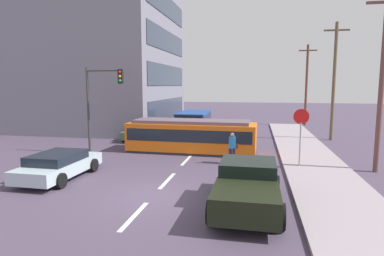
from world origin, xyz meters
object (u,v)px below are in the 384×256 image
parked_sedan_near (59,165)px  parked_sedan_far (156,122)px  traffic_light_mast (101,94)px  utility_pole_far (306,84)px  utility_pole_mid (334,80)px  parked_sedan_mid (141,131)px  pickup_truck_parked (247,185)px  pedestrian_crossing (232,146)px  stop_sign (301,125)px  streetcar_tram (192,135)px  utility_pole_near (382,79)px  city_bus (194,120)px

parked_sedan_near → parked_sedan_far: bearing=92.9°
traffic_light_mast → utility_pole_far: utility_pole_far is taller
parked_sedan_far → utility_pole_mid: 16.18m
parked_sedan_mid → pickup_truck_parked: bearing=-56.6°
parked_sedan_far → utility_pole_mid: utility_pole_mid is taller
pedestrian_crossing → stop_sign: 3.65m
streetcar_tram → utility_pole_near: size_ratio=0.94×
stop_sign → pickup_truck_parked: bearing=-112.2°
parked_sedan_mid → utility_pole_near: (14.53, -6.96, 3.83)m
parked_sedan_near → utility_pole_far: bearing=59.1°
parked_sedan_mid → utility_pole_far: bearing=41.0°
parked_sedan_near → streetcar_tram: bearing=55.8°
parked_sedan_far → traffic_light_mast: bearing=-88.1°
pedestrian_crossing → pickup_truck_parked: 6.41m
streetcar_tram → pickup_truck_parked: 9.73m
utility_pole_far → traffic_light_mast: bearing=-128.8°
pickup_truck_parked → utility_pole_mid: utility_pole_mid is taller
parked_sedan_near → city_bus: bearing=78.6°
pedestrian_crossing → traffic_light_mast: bearing=172.9°
parked_sedan_far → pickup_truck_parked: bearing=-64.2°
traffic_light_mast → utility_pole_far: size_ratio=0.63×
streetcar_tram → utility_pole_mid: utility_pole_mid is taller
pedestrian_crossing → stop_sign: stop_sign is taller
utility_pole_near → city_bus: bearing=133.5°
traffic_light_mast → parked_sedan_near: bearing=-84.9°
parked_sedan_far → traffic_light_mast: 12.31m
utility_pole_near → stop_sign: bearing=-179.4°
city_bus → parked_sedan_mid: bearing=-124.1°
utility_pole_near → utility_pole_mid: size_ratio=0.97×
city_bus → pedestrian_crossing: bearing=-69.6°
pedestrian_crossing → pickup_truck_parked: pedestrian_crossing is taller
parked_sedan_near → utility_pole_mid: (14.35, 13.43, 3.96)m
traffic_light_mast → utility_pole_mid: (14.82, 8.13, 0.96)m
traffic_light_mast → utility_pole_far: (14.20, 17.66, 0.71)m
stop_sign → utility_pole_mid: 10.40m
city_bus → parked_sedan_mid: size_ratio=1.27×
parked_sedan_mid → traffic_light_mast: (-0.37, -5.63, 3.01)m
stop_sign → traffic_light_mast: (-11.35, 1.37, 1.44)m
parked_sedan_near → stop_sign: size_ratio=1.55×
pickup_truck_parked → utility_pole_mid: bearing=69.1°
parked_sedan_near → utility_pole_far: 27.01m
utility_pole_mid → pedestrian_crossing: bearing=-127.0°
streetcar_tram → pickup_truck_parked: size_ratio=1.60×
streetcar_tram → parked_sedan_near: 8.43m
stop_sign → parked_sedan_mid: bearing=147.5°
utility_pole_mid → streetcar_tram: bearing=-146.1°
stop_sign → utility_pole_far: bearing=81.5°
parked_sedan_far → city_bus: bearing=-19.3°
city_bus → parked_sedan_far: 4.33m
utility_pole_far → pickup_truck_parked: bearing=-102.0°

